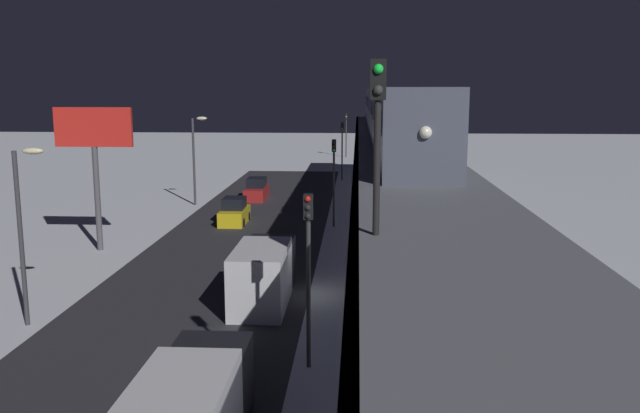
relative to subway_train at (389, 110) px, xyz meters
The scene contains 15 objects.
ground_plane 21.52m from the subway_train, 74.28° to the left, with size 240.00×240.00×0.00m, color silver.
avenue_asphalt 23.17m from the subway_train, 62.02° to the left, with size 11.00×98.66×0.01m, color #28282D.
elevated_railway 19.24m from the subway_train, 89.73° to the left, with size 5.00×98.66×6.67m.
subway_train is the anchor object (origin of this frame).
rail_signal 35.54m from the subway_train, 86.98° to the left, with size 0.36×0.41×4.00m.
sedan_yellow 13.96m from the subway_train, ahead, with size 1.91×4.08×1.97m.
sedan_red 16.69m from the subway_train, 39.04° to the right, with size 1.80×4.55×1.97m.
box_truck 22.30m from the subway_train, 71.47° to the left, with size 2.40×7.40×2.80m.
traffic_light_near 28.36m from the subway_train, 81.76° to the left, with size 0.32×0.44×6.40m.
traffic_light_mid 6.40m from the subway_train, 32.73° to the left, with size 0.32×0.44×6.40m.
traffic_light_far 23.33m from the subway_train, 79.91° to the right, with size 0.32×0.44×6.40m.
traffic_light_distant 48.11m from the subway_train, 85.19° to the right, with size 0.32×0.44×6.40m.
commercial_billboard 21.34m from the subway_train, 30.06° to the left, with size 4.80×0.36×8.90m.
street_lamp_near 29.22m from the subway_train, 56.05° to the left, with size 1.35×0.44×7.65m.
street_lamp_far 17.63m from the subway_train, 20.18° to the right, with size 1.35×0.44×7.65m.
Camera 1 is at (-3.05, 31.60, 10.04)m, focal length 37.46 mm.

